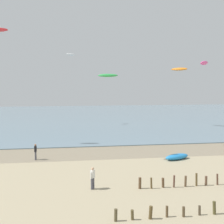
{
  "coord_description": "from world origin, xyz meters",
  "views": [
    {
      "loc": [
        -4.52,
        -9.38,
        8.07
      ],
      "look_at": [
        -1.28,
        12.67,
        5.95
      ],
      "focal_mm": 48.04,
      "sensor_mm": 36.0,
      "label": 1
    }
  ],
  "objects": [
    {
      "name": "wet_sand_strip",
      "position": [
        0.0,
        24.88,
        0.0
      ],
      "size": [
        120.0,
        6.56,
        0.01
      ],
      "primitive_type": "cube",
      "color": "gray",
      "rests_on": "ground"
    },
    {
      "name": "groyne_mid",
      "position": [
        3.09,
        7.36,
        0.36
      ],
      "size": [
        10.62,
        0.34,
        0.83
      ],
      "color": "brown",
      "rests_on": "ground"
    },
    {
      "name": "sea",
      "position": [
        0.0,
        63.16,
        0.05
      ],
      "size": [
        160.0,
        70.0,
        0.1
      ],
      "primitive_type": "cube",
      "color": "slate",
      "rests_on": "ground"
    },
    {
      "name": "kite_aloft_3",
      "position": [
        -3.89,
        49.13,
        13.61
      ],
      "size": [
        2.16,
        1.98,
        0.43
      ],
      "primitive_type": "ellipsoid",
      "rotation": [
        -0.11,
        0.0,
        3.84
      ],
      "color": "white"
    },
    {
      "name": "groyne_far",
      "position": [
        6.8,
        12.45,
        0.44
      ],
      "size": [
        12.03,
        0.36,
        1.05
      ],
      "color": "brown",
      "rests_on": "ground"
    },
    {
      "name": "kite_aloft_6",
      "position": [
        10.34,
        22.04,
        10.32
      ],
      "size": [
        1.9,
        2.09,
        0.59
      ],
      "primitive_type": "ellipsoid",
      "rotation": [
        0.46,
        0.0,
        4.02
      ],
      "color": "#E54C99"
    },
    {
      "name": "kite_aloft_5",
      "position": [
        15.77,
        43.69,
        10.72
      ],
      "size": [
        3.04,
        3.06,
        0.74
      ],
      "primitive_type": "ellipsoid",
      "rotation": [
        -0.24,
        0.0,
        2.35
      ],
      "color": "orange"
    },
    {
      "name": "grounded_kite",
      "position": [
        6.89,
        20.6,
        0.3
      ],
      "size": [
        3.16,
        2.09,
        0.6
      ],
      "primitive_type": "ellipsoid",
      "rotation": [
        0.0,
        0.0,
        0.38
      ],
      "color": "#2384D1",
      "rests_on": "ground"
    },
    {
      "name": "person_right_flank",
      "position": [
        -2.75,
        12.91,
        0.92
      ],
      "size": [
        0.39,
        0.47,
        1.71
      ],
      "color": "#4C4C56",
      "rests_on": "ground"
    },
    {
      "name": "kite_aloft_4",
      "position": [
        -0.46,
        21.2,
        8.9
      ],
      "size": [
        2.15,
        1.18,
        0.41
      ],
      "primitive_type": "ellipsoid",
      "rotation": [
        0.13,
        0.0,
        6.03
      ],
      "color": "green"
    },
    {
      "name": "person_nearest_camera",
      "position": [
        -8.01,
        22.65,
        0.92
      ],
      "size": [
        0.23,
        0.57,
        1.71
      ],
      "color": "#4C4C56",
      "rests_on": "ground"
    }
  ]
}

